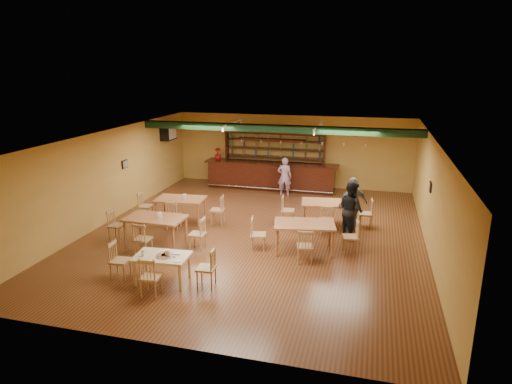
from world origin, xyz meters
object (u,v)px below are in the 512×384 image
(dining_table_d, at_px, (304,237))
(patron_right_a, at_px, (351,209))
(bar_counter, at_px, (271,176))
(dining_table_b, at_px, (326,214))
(dining_table_a, at_px, (181,210))
(patron_bar, at_px, (284,177))
(dining_table_c, at_px, (156,231))
(near_table, at_px, (162,269))

(dining_table_d, bearing_deg, patron_right_a, 40.39)
(bar_counter, distance_m, dining_table_b, 4.75)
(bar_counter, distance_m, dining_table_a, 5.10)
(bar_counter, relative_size, patron_right_a, 3.21)
(dining_table_b, height_order, patron_bar, patron_bar)
(dining_table_c, distance_m, near_table, 2.42)
(patron_bar, height_order, patron_right_a, patron_right_a)
(patron_bar, bearing_deg, dining_table_a, 48.30)
(bar_counter, height_order, dining_table_b, bar_counter)
(bar_counter, xyz_separation_m, patron_right_a, (3.53, -4.69, 0.30))
(dining_table_d, bearing_deg, dining_table_a, 150.87)
(patron_right_a, bearing_deg, bar_counter, -2.31)
(patron_bar, xyz_separation_m, patron_right_a, (2.79, -3.86, 0.09))
(dining_table_a, height_order, patron_right_a, patron_right_a)
(dining_table_d, height_order, patron_right_a, patron_right_a)
(dining_table_b, xyz_separation_m, patron_right_a, (0.80, -0.80, 0.47))
(dining_table_c, height_order, patron_bar, patron_bar)
(dining_table_a, xyz_separation_m, dining_table_c, (0.14, -2.05, 0.02))
(dining_table_c, relative_size, patron_bar, 1.08)
(dining_table_a, distance_m, dining_table_b, 4.77)
(dining_table_c, distance_m, dining_table_d, 4.24)
(dining_table_a, height_order, dining_table_c, dining_table_c)
(dining_table_a, bearing_deg, patron_bar, 49.76)
(near_table, relative_size, patron_bar, 0.82)
(dining_table_d, distance_m, near_table, 4.02)
(dining_table_b, distance_m, dining_table_d, 2.28)
(dining_table_a, distance_m, patron_bar, 4.74)
(dining_table_a, relative_size, dining_table_c, 0.95)
(bar_counter, relative_size, dining_table_d, 3.36)
(bar_counter, relative_size, dining_table_b, 3.49)
(dining_table_d, height_order, near_table, dining_table_d)
(dining_table_b, xyz_separation_m, near_table, (-3.34, -4.95, -0.06))
(dining_table_c, bearing_deg, dining_table_d, 9.33)
(near_table, distance_m, patron_bar, 8.14)
(dining_table_b, relative_size, near_table, 1.25)
(bar_counter, relative_size, dining_table_c, 3.33)
(dining_table_a, bearing_deg, patron_right_a, -5.12)
(dining_table_c, xyz_separation_m, patron_right_a, (5.37, 2.06, 0.45))
(bar_counter, relative_size, near_table, 4.36)
(bar_counter, distance_m, near_table, 8.86)
(dining_table_b, height_order, dining_table_d, dining_table_d)
(bar_counter, height_order, dining_table_a, bar_counter)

